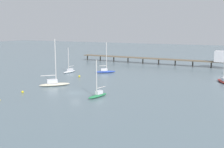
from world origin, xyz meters
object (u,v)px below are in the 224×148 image
Objects in this scene: sailboat_blue at (105,71)px; mooring_buoy_far at (79,76)px; sailboat_cream at (54,83)px; sailboat_green at (98,94)px; sailboat_white at (70,71)px; pier at (187,57)px; sailboat_red at (224,80)px; mooring_buoy_mid at (23,92)px.

sailboat_blue is 11.73m from mooring_buoy_far.
sailboat_cream reaches higher than mooring_buoy_far.
mooring_buoy_far is at bearing 130.82° from sailboat_green.
sailboat_white is 13.90× the size of mooring_buoy_far.
sailboat_green is (-8.28, -59.90, -2.88)m from pier.
sailboat_white is at bearing -176.38° from sailboat_red.
sailboat_blue is at bearing 72.27° from mooring_buoy_far.
sailboat_white is (-11.62, -4.57, -0.07)m from sailboat_blue.
pier is at bearing 65.47° from sailboat_cream.
mooring_buoy_far is at bearing 88.10° from mooring_buoy_mid.
sailboat_white is 14.67× the size of mooring_buoy_mid.
mooring_buoy_far is at bearing -107.73° from sailboat_blue.
pier is 104.91× the size of mooring_buoy_far.
sailboat_white is at bearing 113.34° from sailboat_cream.
mooring_buoy_mid is (-1.79, -10.05, -0.52)m from sailboat_cream.
pier reaches higher than mooring_buoy_mid.
sailboat_white reaches higher than mooring_buoy_mid.
sailboat_blue is at bearing 113.83° from sailboat_green.
sailboat_green is 14.43× the size of mooring_buoy_mid.
sailboat_white is 31.83m from mooring_buoy_mid.
sailboat_blue is 12.49m from sailboat_white.
mooring_buoy_mid is at bearing -112.44° from pier.
sailboat_white is at bearing 140.67° from mooring_buoy_far.
mooring_buoy_mid is (7.24, -30.99, -0.33)m from sailboat_white.
sailboat_red is 17.56× the size of mooring_buoy_far.
sailboat_green is at bearing -49.18° from mooring_buoy_far.
sailboat_blue is at bearing 82.98° from mooring_buoy_mid.
sailboat_green is at bearing 13.14° from mooring_buoy_mid.
sailboat_cream reaches higher than sailboat_white.
sailboat_red is at bearing 30.48° from sailboat_cream.
sailboat_white is (-9.04, 20.94, -0.19)m from sailboat_cream.
mooring_buoy_far is at bearing -122.86° from pier.
pier is 6.27× the size of sailboat_blue.
sailboat_white reaches higher than sailboat_green.
sailboat_cream is at bearing -149.52° from sailboat_red.
pier is 7.67× the size of sailboat_green.
pier is 34.24m from sailboat_red.
sailboat_red is 1.05× the size of sailboat_blue.
sailboat_blue reaches higher than sailboat_white.
sailboat_green is at bearing -129.38° from sailboat_red.
mooring_buoy_far is (-41.94, -9.76, -0.37)m from sailboat_red.
sailboat_blue is 35.83m from mooring_buoy_mid.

